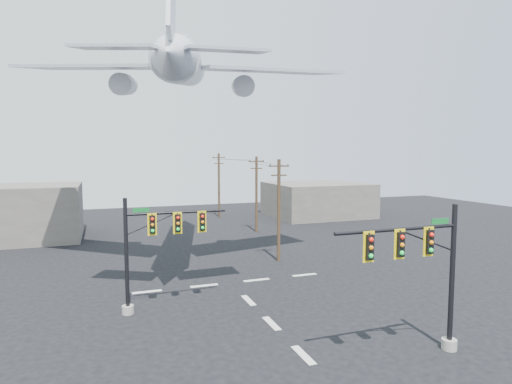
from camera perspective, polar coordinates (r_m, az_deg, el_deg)
name	(u,v)px	position (r m, az deg, el deg)	size (l,w,h in m)	color
ground	(303,355)	(21.67, 6.34, -20.81)	(120.00, 120.00, 0.00)	black
lane_markings	(263,315)	(26.15, 0.96, -16.06)	(14.00, 21.20, 0.01)	beige
signal_mast_near	(426,272)	(21.60, 21.73, -9.87)	(6.81, 0.78, 7.11)	gray
signal_mast_far	(153,248)	(26.38, -13.63, -7.21)	(6.34, 0.76, 6.91)	gray
utility_pole_a	(279,208)	(37.42, 3.06, -2.18)	(1.80, 0.34, 8.98)	#402B1B
utility_pole_b	(256,193)	(51.44, 0.06, -0.08)	(1.78, 0.73, 9.12)	#402B1B
utility_pole_c	(219,184)	(63.43, -4.97, 1.08)	(1.95, 0.32, 9.50)	#402B1B
power_lines	(250,162)	(50.35, -0.87, 4.06)	(4.65, 26.97, 0.26)	black
airliner	(184,67)	(37.40, -9.59, 16.12)	(26.44, 28.36, 7.53)	silver
building_right	(317,199)	(65.50, 8.17, -0.99)	(14.00, 12.00, 5.00)	#656059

